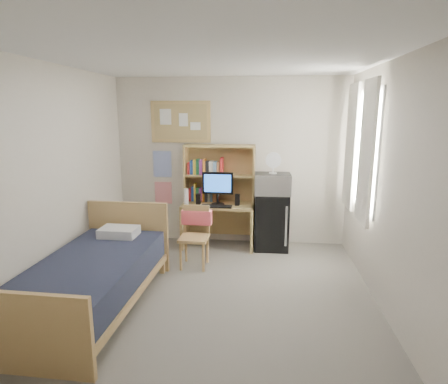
# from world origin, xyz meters

# --- Properties ---
(floor) EXTENTS (3.60, 4.20, 0.02)m
(floor) POSITION_xyz_m (0.00, 0.00, -0.01)
(floor) COLOR slate
(floor) RESTS_ON ground
(ceiling) EXTENTS (3.60, 4.20, 0.02)m
(ceiling) POSITION_xyz_m (0.00, 0.00, 2.60)
(ceiling) COLOR white
(ceiling) RESTS_ON wall_back
(wall_back) EXTENTS (3.60, 0.04, 2.60)m
(wall_back) POSITION_xyz_m (0.00, 2.10, 1.30)
(wall_back) COLOR beige
(wall_back) RESTS_ON floor
(wall_front) EXTENTS (3.60, 0.04, 2.60)m
(wall_front) POSITION_xyz_m (0.00, -2.10, 1.30)
(wall_front) COLOR beige
(wall_front) RESTS_ON floor
(wall_left) EXTENTS (0.04, 4.20, 2.60)m
(wall_left) POSITION_xyz_m (-1.80, 0.00, 1.30)
(wall_left) COLOR beige
(wall_left) RESTS_ON floor
(wall_right) EXTENTS (0.04, 4.20, 2.60)m
(wall_right) POSITION_xyz_m (1.80, 0.00, 1.30)
(wall_right) COLOR beige
(wall_right) RESTS_ON floor
(window_unit) EXTENTS (0.10, 1.40, 1.70)m
(window_unit) POSITION_xyz_m (1.75, 1.20, 1.60)
(window_unit) COLOR white
(window_unit) RESTS_ON wall_right
(curtain_left) EXTENTS (0.04, 0.55, 1.70)m
(curtain_left) POSITION_xyz_m (1.72, 0.80, 1.60)
(curtain_left) COLOR white
(curtain_left) RESTS_ON wall_right
(curtain_right) EXTENTS (0.04, 0.55, 1.70)m
(curtain_right) POSITION_xyz_m (1.72, 1.60, 1.60)
(curtain_right) COLOR white
(curtain_right) RESTS_ON wall_right
(bulletin_board) EXTENTS (0.94, 0.03, 0.64)m
(bulletin_board) POSITION_xyz_m (-0.78, 2.08, 1.92)
(bulletin_board) COLOR tan
(bulletin_board) RESTS_ON wall_back
(poster_wave) EXTENTS (0.30, 0.01, 0.42)m
(poster_wave) POSITION_xyz_m (-1.10, 2.09, 1.25)
(poster_wave) COLOR #2B47AC
(poster_wave) RESTS_ON wall_back
(poster_japan) EXTENTS (0.28, 0.01, 0.36)m
(poster_japan) POSITION_xyz_m (-1.10, 2.09, 0.78)
(poster_japan) COLOR red
(poster_japan) RESTS_ON wall_back
(desk) EXTENTS (1.11, 0.57, 0.69)m
(desk) POSITION_xyz_m (-0.16, 1.80, 0.34)
(desk) COLOR tan
(desk) RESTS_ON floor
(desk_chair) EXTENTS (0.43, 0.43, 0.83)m
(desk_chair) POSITION_xyz_m (-0.39, 0.99, 0.41)
(desk_chair) COLOR tan
(desk_chair) RESTS_ON floor
(mini_fridge) EXTENTS (0.52, 0.52, 0.87)m
(mini_fridge) POSITION_xyz_m (0.66, 1.83, 0.43)
(mini_fridge) COLOR black
(mini_fridge) RESTS_ON floor
(bed) EXTENTS (1.08, 2.09, 0.57)m
(bed) POSITION_xyz_m (-1.27, -0.23, 0.28)
(bed) COLOR #1B1F31
(bed) RESTS_ON floor
(hutch) EXTENTS (1.10, 0.30, 0.89)m
(hutch) POSITION_xyz_m (-0.16, 1.95, 1.13)
(hutch) COLOR tan
(hutch) RESTS_ON desk
(monitor) EXTENTS (0.47, 0.05, 0.50)m
(monitor) POSITION_xyz_m (-0.16, 1.74, 0.94)
(monitor) COLOR black
(monitor) RESTS_ON desk
(keyboard) EXTENTS (0.46, 0.16, 0.02)m
(keyboard) POSITION_xyz_m (-0.16, 1.60, 0.70)
(keyboard) COLOR black
(keyboard) RESTS_ON desk
(speaker_left) EXTENTS (0.07, 0.07, 0.16)m
(speaker_left) POSITION_xyz_m (-0.46, 1.75, 0.77)
(speaker_left) COLOR black
(speaker_left) RESTS_ON desk
(speaker_right) EXTENTS (0.07, 0.07, 0.17)m
(speaker_right) POSITION_xyz_m (0.14, 1.73, 0.77)
(speaker_right) COLOR black
(speaker_right) RESTS_ON desk
(water_bottle) EXTENTS (0.07, 0.07, 0.25)m
(water_bottle) POSITION_xyz_m (-0.64, 1.71, 0.81)
(water_bottle) COLOR silver
(water_bottle) RESTS_ON desk
(hoodie) EXTENTS (0.42, 0.14, 0.20)m
(hoodie) POSITION_xyz_m (-0.39, 1.19, 0.64)
(hoodie) COLOR #FC6068
(hoodie) RESTS_ON desk_chair
(microwave) EXTENTS (0.53, 0.41, 0.31)m
(microwave) POSITION_xyz_m (0.66, 1.81, 1.02)
(microwave) COLOR silver
(microwave) RESTS_ON mini_fridge
(desk_fan) EXTENTS (0.23, 0.23, 0.29)m
(desk_fan) POSITION_xyz_m (0.66, 1.81, 1.32)
(desk_fan) COLOR silver
(desk_fan) RESTS_ON microwave
(pillow) EXTENTS (0.46, 0.33, 0.11)m
(pillow) POSITION_xyz_m (-1.25, 0.52, 0.62)
(pillow) COLOR silver
(pillow) RESTS_ON bed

